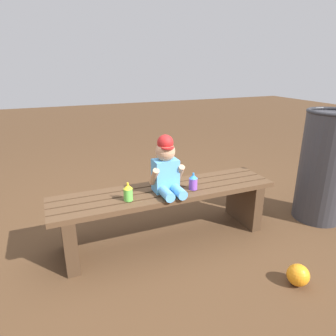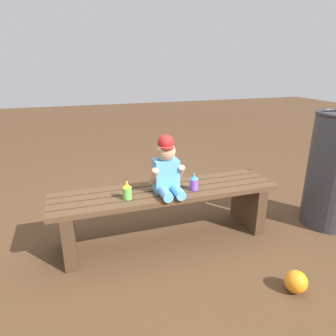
# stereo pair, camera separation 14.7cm
# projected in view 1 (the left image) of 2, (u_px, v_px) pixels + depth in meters

# --- Properties ---
(ground_plane) EXTENTS (16.00, 16.00, 0.00)m
(ground_plane) POSITION_uv_depth(u_px,v_px,m) (166.00, 238.00, 2.29)
(ground_plane) COLOR #4C331E
(park_bench) EXTENTS (1.63, 0.38, 0.40)m
(park_bench) POSITION_uv_depth(u_px,v_px,m) (166.00, 205.00, 2.20)
(park_bench) COLOR #513823
(park_bench) RESTS_ON ground_plane
(child_figure) EXTENTS (0.23, 0.27, 0.40)m
(child_figure) POSITION_uv_depth(u_px,v_px,m) (166.00, 168.00, 2.07)
(child_figure) COLOR #59A5E5
(child_figure) RESTS_ON park_bench
(sippy_cup_left) EXTENTS (0.06, 0.06, 0.12)m
(sippy_cup_left) POSITION_uv_depth(u_px,v_px,m) (128.00, 192.00, 1.97)
(sippy_cup_left) COLOR #66CC4C
(sippy_cup_left) RESTS_ON park_bench
(sippy_cup_right) EXTENTS (0.06, 0.06, 0.12)m
(sippy_cup_right) POSITION_uv_depth(u_px,v_px,m) (193.00, 182.00, 2.14)
(sippy_cup_right) COLOR #8C4CCC
(sippy_cup_right) RESTS_ON park_bench
(toy_ball) EXTENTS (0.13, 0.13, 0.13)m
(toy_ball) POSITION_uv_depth(u_px,v_px,m) (298.00, 275.00, 1.79)
(toy_ball) COLOR orange
(toy_ball) RESTS_ON ground_plane
(trash_bin) EXTENTS (0.40, 0.40, 0.92)m
(trash_bin) POSITION_uv_depth(u_px,v_px,m) (324.00, 166.00, 2.45)
(trash_bin) COLOR #333338
(trash_bin) RESTS_ON ground_plane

